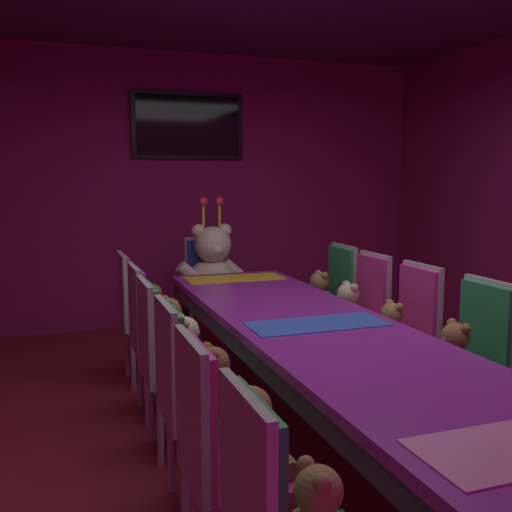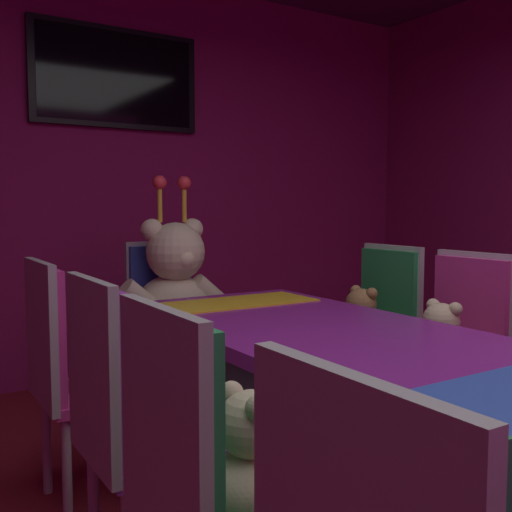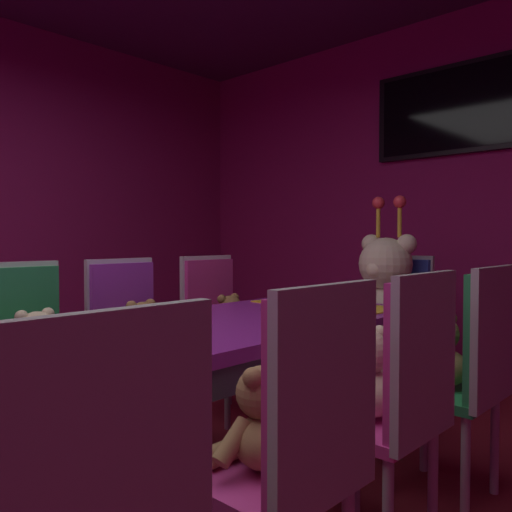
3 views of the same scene
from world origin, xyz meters
TOP-DOWN VIEW (x-y plane):
  - ground_plane at (0.00, 0.00)m, footprint 7.90×7.90m
  - wall_back at (0.00, 3.20)m, footprint 5.20×0.12m
  - banquet_table at (0.00, 0.00)m, footprint 0.90×3.60m
  - chair_left_1 at (-0.83, -0.89)m, footprint 0.42×0.41m
  - teddy_left_1 at (-0.69, -0.89)m, footprint 0.27×0.35m
  - chair_left_2 at (-0.81, -0.30)m, footprint 0.42×0.41m
  - teddy_left_2 at (-0.67, -0.30)m, footprint 0.26×0.33m
  - chair_left_3 at (-0.82, 0.29)m, footprint 0.42×0.41m
  - teddy_left_3 at (-0.67, 0.29)m, footprint 0.26×0.34m
  - chair_left_4 at (-0.80, 0.84)m, footprint 0.42×0.41m
  - teddy_left_4 at (-0.65, 0.84)m, footprint 0.26×0.33m
  - chair_left_5 at (-0.80, 1.48)m, footprint 0.42×0.41m
  - teddy_left_5 at (-0.66, 1.48)m, footprint 0.24×0.31m
  - chair_right_2 at (0.83, -0.29)m, footprint 0.42×0.41m
  - teddy_right_2 at (0.68, -0.29)m, footprint 0.25×0.33m
  - chair_right_3 at (0.81, 0.32)m, footprint 0.42×0.41m
  - teddy_right_3 at (0.67, 0.32)m, footprint 0.24×0.31m
  - chair_right_4 at (0.80, 0.88)m, footprint 0.42×0.41m
  - teddy_right_4 at (0.65, 0.88)m, footprint 0.26×0.34m
  - chair_right_5 at (0.83, 1.42)m, footprint 0.42×0.41m
  - teddy_right_5 at (0.68, 1.42)m, footprint 0.26×0.34m
  - throne_chair at (0.00, 2.35)m, footprint 0.41×0.42m
  - king_teddy_bear at (0.00, 2.18)m, footprint 0.70×0.54m
  - wall_tv at (0.00, 3.11)m, footprint 1.15×0.06m

SIDE VIEW (x-z plane):
  - ground_plane at x=0.00m, z-range 0.00..0.00m
  - teddy_left_5 at x=-0.66m, z-range 0.44..0.73m
  - teddy_right_3 at x=0.67m, z-range 0.44..0.73m
  - teddy_right_2 at x=0.68m, z-range 0.44..0.75m
  - teddy_left_2 at x=-0.67m, z-range 0.44..0.75m
  - teddy_left_4 at x=-0.65m, z-range 0.44..0.75m
  - teddy_left_3 at x=-0.67m, z-range 0.44..0.76m
  - teddy_right_5 at x=0.68m, z-range 0.44..0.76m
  - chair_left_1 at x=-0.83m, z-range 0.10..1.09m
  - chair_left_2 at x=-0.81m, z-range 0.10..1.09m
  - chair_left_3 at x=-0.82m, z-range 0.10..1.09m
  - chair_left_4 at x=-0.80m, z-range 0.10..1.09m
  - chair_left_5 at x=-0.80m, z-range 0.10..1.09m
  - chair_right_2 at x=0.83m, z-range 0.10..1.09m
  - chair_right_3 at x=0.81m, z-range 0.10..1.09m
  - chair_right_4 at x=0.80m, z-range 0.10..1.09m
  - chair_right_5 at x=0.83m, z-range 0.10..1.09m
  - throne_chair at x=0.00m, z-range 0.10..1.09m
  - teddy_right_4 at x=0.65m, z-range 0.44..0.76m
  - teddy_left_1 at x=-0.69m, z-range 0.43..0.77m
  - banquet_table at x=0.00m, z-range 0.28..1.03m
  - king_teddy_bear at x=0.00m, z-range 0.30..1.20m
  - wall_back at x=0.00m, z-range 0.00..2.80m
  - wall_tv at x=0.00m, z-range 1.72..2.38m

